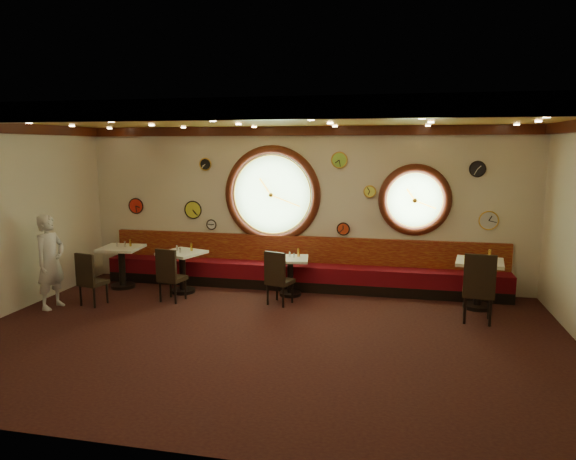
# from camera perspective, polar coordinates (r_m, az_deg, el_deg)

# --- Properties ---
(floor) EXTENTS (9.00, 6.00, 0.00)m
(floor) POSITION_cam_1_polar(r_m,az_deg,el_deg) (7.81, -2.65, -11.81)
(floor) COLOR black
(floor) RESTS_ON ground
(ceiling) EXTENTS (9.00, 6.00, 0.02)m
(ceiling) POSITION_cam_1_polar(r_m,az_deg,el_deg) (7.30, -2.84, 12.32)
(ceiling) COLOR gold
(ceiling) RESTS_ON wall_back
(wall_back) EXTENTS (9.00, 0.02, 3.20)m
(wall_back) POSITION_cam_1_polar(r_m,az_deg,el_deg) (10.29, 1.51, 2.51)
(wall_back) COLOR beige
(wall_back) RESTS_ON floor
(wall_front) EXTENTS (9.00, 0.02, 3.20)m
(wall_front) POSITION_cam_1_polar(r_m,az_deg,el_deg) (4.62, -12.30, -6.12)
(wall_front) COLOR beige
(wall_front) RESTS_ON floor
(molding_back) EXTENTS (9.00, 0.10, 0.18)m
(molding_back) POSITION_cam_1_polar(r_m,az_deg,el_deg) (10.18, 1.50, 10.95)
(molding_back) COLOR #3C140A
(molding_back) RESTS_ON wall_back
(molding_front) EXTENTS (9.00, 0.10, 0.18)m
(molding_front) POSITION_cam_1_polar(r_m,az_deg,el_deg) (4.51, -12.71, 12.87)
(molding_front) COLOR #3C140A
(molding_front) RESTS_ON wall_back
(banquette_base) EXTENTS (8.00, 0.55, 0.20)m
(banquette_base) POSITION_cam_1_polar(r_m,az_deg,el_deg) (10.31, 1.19, -5.98)
(banquette_base) COLOR black
(banquette_base) RESTS_ON floor
(banquette_seat) EXTENTS (8.00, 0.55, 0.30)m
(banquette_seat) POSITION_cam_1_polar(r_m,az_deg,el_deg) (10.25, 1.19, -4.63)
(banquette_seat) COLOR #540710
(banquette_seat) RESTS_ON banquette_base
(banquette_back) EXTENTS (8.00, 0.10, 0.55)m
(banquette_back) POSITION_cam_1_polar(r_m,az_deg,el_deg) (10.37, 1.43, -2.19)
(banquette_back) COLOR #63070D
(banquette_back) RESTS_ON wall_back
(porthole_left_glass) EXTENTS (1.66, 0.02, 1.66)m
(porthole_left_glass) POSITION_cam_1_polar(r_m,az_deg,el_deg) (10.39, -1.75, 3.96)
(porthole_left_glass) COLOR #74A865
(porthole_left_glass) RESTS_ON wall_back
(porthole_left_frame) EXTENTS (1.98, 0.18, 1.98)m
(porthole_left_frame) POSITION_cam_1_polar(r_m,az_deg,el_deg) (10.37, -1.77, 3.95)
(porthole_left_frame) COLOR #3C140A
(porthole_left_frame) RESTS_ON wall_back
(porthole_left_ring) EXTENTS (1.61, 0.03, 1.61)m
(porthole_left_ring) POSITION_cam_1_polar(r_m,az_deg,el_deg) (10.34, -1.81, 3.94)
(porthole_left_ring) COLOR gold
(porthole_left_ring) RESTS_ON wall_back
(porthole_right_glass) EXTENTS (1.10, 0.02, 1.10)m
(porthole_right_glass) POSITION_cam_1_polar(r_m,az_deg,el_deg) (10.10, 13.90, 3.26)
(porthole_right_glass) COLOR #74A865
(porthole_right_glass) RESTS_ON wall_back
(porthole_right_frame) EXTENTS (1.38, 0.18, 1.38)m
(porthole_right_frame) POSITION_cam_1_polar(r_m,az_deg,el_deg) (10.09, 13.90, 3.25)
(porthole_right_frame) COLOR #3C140A
(porthole_right_frame) RESTS_ON wall_back
(porthole_right_ring) EXTENTS (1.09, 0.03, 1.09)m
(porthole_right_ring) POSITION_cam_1_polar(r_m,az_deg,el_deg) (10.06, 13.90, 3.23)
(porthole_right_ring) COLOR gold
(porthole_right_ring) RESTS_ON wall_back
(wall_clock_0) EXTENTS (0.36, 0.03, 0.36)m
(wall_clock_0) POSITION_cam_1_polar(r_m,az_deg,el_deg) (10.92, -10.49, 2.22)
(wall_clock_0) COLOR gold
(wall_clock_0) RESTS_ON wall_back
(wall_clock_1) EXTENTS (0.24, 0.03, 0.24)m
(wall_clock_1) POSITION_cam_1_polar(r_m,az_deg,el_deg) (10.74, -9.15, 7.23)
(wall_clock_1) COLOR black
(wall_clock_1) RESTS_ON wall_back
(wall_clock_2) EXTENTS (0.24, 0.03, 0.24)m
(wall_clock_2) POSITION_cam_1_polar(r_m,az_deg,el_deg) (10.19, 6.17, 0.12)
(wall_clock_2) COLOR red
(wall_clock_2) RESTS_ON wall_back
(wall_clock_3) EXTENTS (0.30, 0.03, 0.30)m
(wall_clock_3) POSITION_cam_1_polar(r_m,az_deg,el_deg) (10.08, 5.73, 7.74)
(wall_clock_3) COLOR #90CF40
(wall_clock_3) RESTS_ON wall_back
(wall_clock_4) EXTENTS (0.20, 0.03, 0.20)m
(wall_clock_4) POSITION_cam_1_polar(r_m,az_deg,el_deg) (10.81, -8.48, 0.60)
(wall_clock_4) COLOR silver
(wall_clock_4) RESTS_ON wall_back
(wall_clock_5) EXTENTS (0.28, 0.03, 0.28)m
(wall_clock_5) POSITION_cam_1_polar(r_m,az_deg,el_deg) (10.12, 20.31, 6.38)
(wall_clock_5) COLOR black
(wall_clock_5) RESTS_ON wall_back
(wall_clock_6) EXTENTS (0.34, 0.03, 0.34)m
(wall_clock_6) POSITION_cam_1_polar(r_m,az_deg,el_deg) (10.24, 21.39, 1.00)
(wall_clock_6) COLOR silver
(wall_clock_6) RESTS_ON wall_back
(wall_clock_7) EXTENTS (0.22, 0.03, 0.22)m
(wall_clock_7) POSITION_cam_1_polar(r_m,az_deg,el_deg) (10.06, 9.08, 4.25)
(wall_clock_7) COLOR #F2F953
(wall_clock_7) RESTS_ON wall_back
(wall_clock_8) EXTENTS (0.32, 0.03, 0.32)m
(wall_clock_8) POSITION_cam_1_polar(r_m,az_deg,el_deg) (11.47, -16.51, 2.58)
(wall_clock_8) COLOR red
(wall_clock_8) RESTS_ON wall_back
(table_a) EXTENTS (0.82, 0.82, 0.83)m
(table_a) POSITION_cam_1_polar(r_m,az_deg,el_deg) (10.81, -17.98, -3.39)
(table_a) COLOR black
(table_a) RESTS_ON floor
(table_b) EXTENTS (0.93, 0.93, 0.81)m
(table_b) POSITION_cam_1_polar(r_m,az_deg,el_deg) (10.16, -11.66, -4.01)
(table_b) COLOR black
(table_b) RESTS_ON floor
(table_c) EXTENTS (0.76, 0.76, 0.73)m
(table_c) POSITION_cam_1_polar(r_m,az_deg,el_deg) (9.77, 0.26, -4.64)
(table_c) COLOR black
(table_c) RESTS_ON floor
(table_d) EXTENTS (0.89, 0.89, 0.86)m
(table_d) POSITION_cam_1_polar(r_m,az_deg,el_deg) (9.57, 20.43, -5.05)
(table_d) COLOR black
(table_d) RESTS_ON floor
(chair_a) EXTENTS (0.48, 0.48, 0.59)m
(chair_a) POSITION_cam_1_polar(r_m,az_deg,el_deg) (9.76, -21.23, -4.76)
(chair_a) COLOR black
(chair_a) RESTS_ON floor
(chair_b) EXTENTS (0.48, 0.48, 0.61)m
(chair_b) POSITION_cam_1_polar(r_m,az_deg,el_deg) (9.57, -13.05, -4.53)
(chair_b) COLOR black
(chair_b) RESTS_ON floor
(chair_c) EXTENTS (0.52, 0.52, 0.61)m
(chair_c) POSITION_cam_1_polar(r_m,az_deg,el_deg) (9.14, -1.18, -4.97)
(chair_c) COLOR black
(chair_c) RESTS_ON floor
(chair_d) EXTENTS (0.54, 0.54, 0.71)m
(chair_d) POSITION_cam_1_polar(r_m,az_deg,el_deg) (8.73, 20.45, -5.61)
(chair_d) COLOR black
(chair_d) RESTS_ON floor
(condiment_a_salt) EXTENTS (0.03, 0.03, 0.09)m
(condiment_a_salt) POSITION_cam_1_polar(r_m,az_deg,el_deg) (10.80, -18.46, -1.51)
(condiment_a_salt) COLOR silver
(condiment_a_salt) RESTS_ON table_a
(condiment_b_salt) EXTENTS (0.04, 0.04, 0.11)m
(condiment_b_salt) POSITION_cam_1_polar(r_m,az_deg,el_deg) (10.18, -12.22, -1.97)
(condiment_b_salt) COLOR silver
(condiment_b_salt) RESTS_ON table_b
(condiment_c_salt) EXTENTS (0.04, 0.04, 0.10)m
(condiment_c_salt) POSITION_cam_1_polar(r_m,az_deg,el_deg) (9.78, 0.20, -2.69)
(condiment_c_salt) COLOR silver
(condiment_c_salt) RESTS_ON table_c
(condiment_d_salt) EXTENTS (0.03, 0.03, 0.09)m
(condiment_d_salt) POSITION_cam_1_polar(r_m,az_deg,el_deg) (9.55, 19.80, -2.81)
(condiment_d_salt) COLOR silver
(condiment_d_salt) RESTS_ON table_d
(condiment_a_pepper) EXTENTS (0.04, 0.04, 0.11)m
(condiment_a_pepper) POSITION_cam_1_polar(r_m,az_deg,el_deg) (10.71, -17.66, -1.50)
(condiment_a_pepper) COLOR silver
(condiment_a_pepper) RESTS_ON table_a
(condiment_b_pepper) EXTENTS (0.03, 0.03, 0.09)m
(condiment_b_pepper) POSITION_cam_1_polar(r_m,az_deg,el_deg) (10.00, -11.90, -2.21)
(condiment_b_pepper) COLOR silver
(condiment_b_pepper) RESTS_ON table_b
(condiment_c_pepper) EXTENTS (0.03, 0.03, 0.09)m
(condiment_c_pepper) POSITION_cam_1_polar(r_m,az_deg,el_deg) (9.71, 0.66, -2.82)
(condiment_c_pepper) COLOR silver
(condiment_c_pepper) RESTS_ON table_c
(condiment_d_pepper) EXTENTS (0.04, 0.04, 0.10)m
(condiment_d_pepper) POSITION_cam_1_polar(r_m,az_deg,el_deg) (9.50, 20.81, -2.91)
(condiment_d_pepper) COLOR silver
(condiment_d_pepper) RESTS_ON table_d
(condiment_a_bottle) EXTENTS (0.04, 0.04, 0.14)m
(condiment_a_bottle) POSITION_cam_1_polar(r_m,az_deg,el_deg) (10.74, -17.11, -1.37)
(condiment_a_bottle) COLOR gold
(condiment_a_bottle) RESTS_ON table_a
(condiment_b_bottle) EXTENTS (0.05, 0.05, 0.15)m
(condiment_b_bottle) POSITION_cam_1_polar(r_m,az_deg,el_deg) (10.11, -10.67, -1.86)
(condiment_b_bottle) COLOR gold
(condiment_b_bottle) RESTS_ON table_b
(condiment_c_bottle) EXTENTS (0.05, 0.05, 0.17)m
(condiment_c_bottle) POSITION_cam_1_polar(r_m,az_deg,el_deg) (9.79, 1.18, -2.48)
(condiment_c_bottle) COLOR gold
(condiment_c_bottle) RESTS_ON table_c
(condiment_d_bottle) EXTENTS (0.06, 0.06, 0.18)m
(condiment_d_bottle) POSITION_cam_1_polar(r_m,az_deg,el_deg) (9.65, 21.48, -2.54)
(condiment_d_bottle) COLOR gold
(condiment_d_bottle) RESTS_ON table_d
(waiter) EXTENTS (0.47, 0.65, 1.66)m
(waiter) POSITION_cam_1_polar(r_m,az_deg,el_deg) (9.85, -24.89, -3.21)
(waiter) COLOR silver
(waiter) RESTS_ON floor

